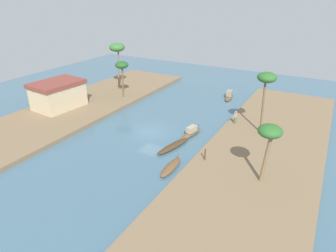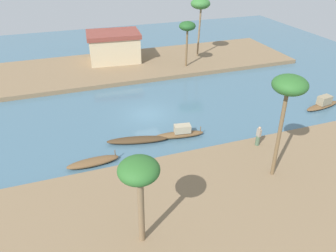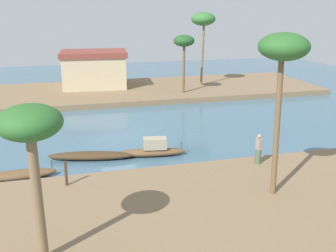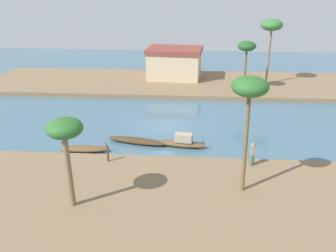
{
  "view_description": "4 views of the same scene",
  "coord_description": "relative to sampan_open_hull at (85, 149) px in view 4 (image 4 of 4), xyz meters",
  "views": [
    {
      "loc": [
        -27.71,
        -18.18,
        16.01
      ],
      "look_at": [
        1.36,
        -1.78,
        0.69
      ],
      "focal_mm": 31.48,
      "sensor_mm": 36.0,
      "label": 1
    },
    {
      "loc": [
        -6.88,
        -26.08,
        14.72
      ],
      "look_at": [
        0.86,
        -3.59,
        0.55
      ],
      "focal_mm": 33.41,
      "sensor_mm": 36.0,
      "label": 2
    },
    {
      "loc": [
        -3.26,
        -26.98,
        8.87
      ],
      "look_at": [
        3.6,
        -0.88,
        0.61
      ],
      "focal_mm": 41.92,
      "sensor_mm": 36.0,
      "label": 3
    },
    {
      "loc": [
        2.62,
        -33.89,
        13.36
      ],
      "look_at": [
        0.2,
        -1.33,
        0.41
      ],
      "focal_mm": 41.7,
      "sensor_mm": 36.0,
      "label": 4
    }
  ],
  "objects": [
    {
      "name": "palm_tree_right_tall",
      "position": [
        14.25,
        16.57,
        5.25
      ],
      "size": [
        2.06,
        2.06,
        5.71
      ],
      "color": "brown",
      "rests_on": "riverbank_right"
    },
    {
      "name": "river_water",
      "position": [
        6.1,
        6.31,
        -0.24
      ],
      "size": [
        74.11,
        74.11,
        0.0
      ],
      "primitive_type": "plane",
      "color": "#476B7F",
      "rests_on": "ground"
    },
    {
      "name": "riverside_building",
      "position": [
        5.86,
        21.85,
        2.22
      ],
      "size": [
        7.28,
        5.61,
        3.85
      ],
      "rotation": [
        0.0,
        0.0,
        -0.08
      ],
      "color": "beige",
      "rests_on": "riverbank_right"
    },
    {
      "name": "palm_tree_left_far",
      "position": [
        11.81,
        -5.74,
        6.77
      ],
      "size": [
        2.17,
        2.17,
        7.34
      ],
      "color": "brown",
      "rests_on": "riverbank_left"
    },
    {
      "name": "sampan_upstream_small",
      "position": [
        7.64,
        1.48,
        0.17
      ],
      "size": [
        4.37,
        1.5,
        1.16
      ],
      "rotation": [
        0.0,
        0.0,
        -0.15
      ],
      "color": "brown",
      "rests_on": "river_water"
    },
    {
      "name": "mooring_post",
      "position": [
        2.49,
        -2.54,
        0.89
      ],
      "size": [
        0.14,
        0.14,
        1.26
      ],
      "primitive_type": "cylinder",
      "color": "#4C3823",
      "rests_on": "riverbank_left"
    },
    {
      "name": "sampan_open_hull",
      "position": [
        0.0,
        0.0,
        0.0
      ],
      "size": [
        3.99,
        1.18,
        0.9
      ],
      "rotation": [
        0.0,
        0.0,
        0.05
      ],
      "color": "brown",
      "rests_on": "river_water"
    },
    {
      "name": "person_on_near_bank",
      "position": [
        12.81,
        -2.37,
        1.0
      ],
      "size": [
        0.38,
        0.4,
        1.7
      ],
      "rotation": [
        0.0,
        0.0,
        4.86
      ],
      "color": "#4C664C",
      "rests_on": "riverbank_left"
    },
    {
      "name": "riverbank_right",
      "position": [
        6.1,
        19.9,
        0.01
      ],
      "size": [
        46.92,
        11.87,
        0.51
      ],
      "primitive_type": "cube",
      "color": "#846B4C",
      "rests_on": "ground"
    },
    {
      "name": "palm_tree_left_near",
      "position": [
        1.66,
        -8.46,
        4.97
      ],
      "size": [
        2.04,
        2.04,
        5.53
      ],
      "color": "#7F6647",
      "rests_on": "riverbank_left"
    },
    {
      "name": "palm_tree_right_short",
      "position": [
        17.32,
        19.74,
        7.2
      ],
      "size": [
        2.56,
        2.56,
        7.79
      ],
      "color": "#7F6647",
      "rests_on": "riverbank_right"
    },
    {
      "name": "riverbank_left",
      "position": [
        6.1,
        -7.29,
        0.01
      ],
      "size": [
        46.92,
        11.87,
        0.51
      ],
      "primitive_type": "cube",
      "color": "#846B4C",
      "rests_on": "ground"
    },
    {
      "name": "sampan_with_tall_canopy",
      "position": [
        3.94,
        1.86,
        0.0
      ],
      "size": [
        5.23,
        2.01,
        0.48
      ],
      "rotation": [
        0.0,
        0.0,
        -0.21
      ],
      "color": "#47331E",
      "rests_on": "river_water"
    }
  ]
}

